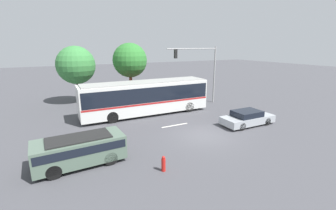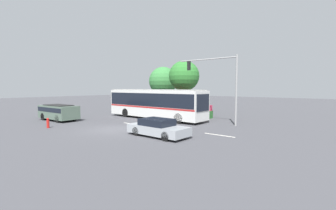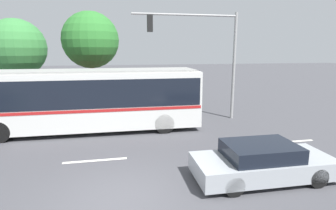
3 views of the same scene
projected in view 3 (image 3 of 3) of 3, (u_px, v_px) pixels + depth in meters
name	position (u px, v px, depth m)	size (l,w,h in m)	color
ground_plane	(120.00, 199.00, 7.59)	(140.00, 140.00, 0.00)	#444449
city_bus	(81.00, 97.00, 13.58)	(12.23, 2.67, 3.20)	silver
sedan_foreground	(262.00, 162.00, 8.67)	(4.55, 1.90, 1.23)	#9EA3A8
traffic_light_pole	(209.00, 48.00, 15.46)	(6.16, 0.24, 6.32)	gray
flowering_hedge	(108.00, 103.00, 17.71)	(7.01, 1.15, 1.45)	#286028
street_tree_left	(16.00, 48.00, 19.35)	(4.18, 4.18, 6.42)	brown
street_tree_centre	(91.00, 40.00, 18.00)	(3.80, 3.80, 6.74)	brown
lane_stripe_near	(289.00, 142.00, 12.31)	(2.40, 0.16, 0.01)	silver
lane_stripe_mid	(95.00, 161.00, 10.21)	(2.40, 0.16, 0.01)	silver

